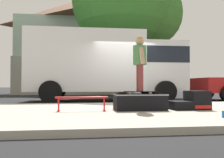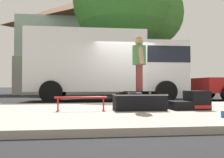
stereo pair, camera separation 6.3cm
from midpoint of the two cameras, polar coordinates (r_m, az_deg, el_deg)
name	(u,v)px [view 2 (the right image)]	position (r m, az deg, el deg)	size (l,w,h in m)	color
ground_plane	(131,105)	(9.11, 4.60, -5.94)	(140.00, 140.00, 0.00)	black
sidewalk_slab	(155,112)	(6.21, 10.18, -7.50)	(50.00, 5.00, 0.12)	#A8A093
skate_box	(139,101)	(6.03, 6.55, -5.16)	(1.23, 0.67, 0.39)	black
kicker_ramp	(191,102)	(6.46, 18.07, -4.99)	(0.91, 0.63, 0.46)	black
grind_rail	(81,100)	(5.77, -6.87, -4.94)	(1.21, 0.28, 0.34)	red
skateboard	(139,92)	(5.99, 6.60, -2.92)	(0.80, 0.31, 0.07)	black
skater_kid	(139,59)	(6.02, 6.58, 4.71)	(0.33, 0.69, 1.34)	brown
soda_can	(223,114)	(5.05, 24.52, -7.41)	(0.07, 0.07, 0.13)	#1959B2
box_truck	(108,63)	(11.21, -0.82, 3.60)	(6.91, 2.63, 3.05)	white
street_tree_neighbour	(129,4)	(15.85, 4.16, 16.89)	(6.80, 6.19, 8.97)	brown
house_behind	(77,46)	(22.73, -8.03, 7.51)	(9.54, 8.23, 8.40)	silver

